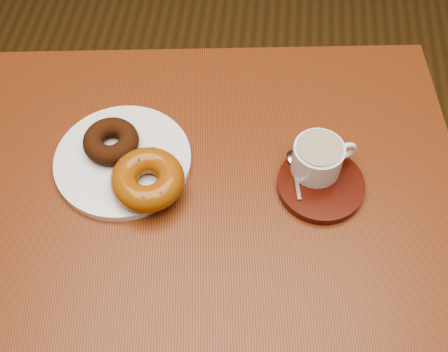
# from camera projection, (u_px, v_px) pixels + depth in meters

# --- Properties ---
(cafe_table) EXTENTS (0.89, 0.71, 0.77)m
(cafe_table) POSITION_uv_depth(u_px,v_px,m) (213.00, 219.00, 1.01)
(cafe_table) COLOR brown
(cafe_table) RESTS_ON ground
(donut_plate) EXTENTS (0.30, 0.30, 0.01)m
(donut_plate) POSITION_uv_depth(u_px,v_px,m) (123.00, 160.00, 0.93)
(donut_plate) COLOR white
(donut_plate) RESTS_ON cafe_table
(donut_cinnamon) EXTENTS (0.10, 0.10, 0.03)m
(donut_cinnamon) POSITION_uv_depth(u_px,v_px,m) (111.00, 141.00, 0.92)
(donut_cinnamon) COLOR #37190B
(donut_cinnamon) RESTS_ON donut_plate
(donut_caramel) EXTENTS (0.13, 0.13, 0.04)m
(donut_caramel) POSITION_uv_depth(u_px,v_px,m) (148.00, 179.00, 0.87)
(donut_caramel) COLOR #9C5111
(donut_caramel) RESTS_ON donut_plate
(saucer) EXTENTS (0.19, 0.19, 0.01)m
(saucer) POSITION_uv_depth(u_px,v_px,m) (321.00, 185.00, 0.90)
(saucer) COLOR #3D0F08
(saucer) RESTS_ON cafe_table
(coffee_cup) EXTENTS (0.10, 0.08, 0.06)m
(coffee_cup) POSITION_uv_depth(u_px,v_px,m) (318.00, 158.00, 0.89)
(coffee_cup) COLOR white
(coffee_cup) RESTS_ON saucer
(teaspoon) EXTENTS (0.03, 0.10, 0.01)m
(teaspoon) POSITION_uv_depth(u_px,v_px,m) (293.00, 161.00, 0.91)
(teaspoon) COLOR silver
(teaspoon) RESTS_ON saucer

